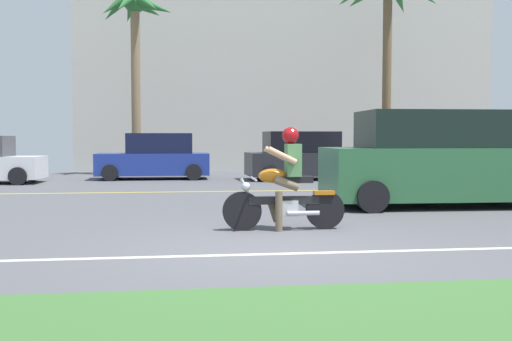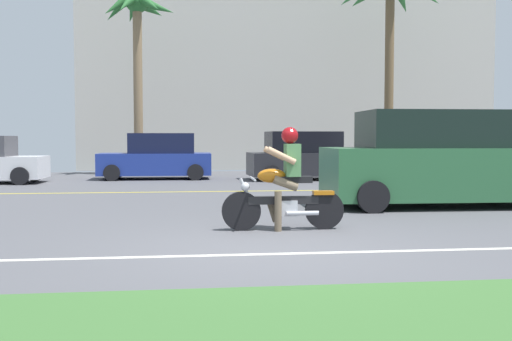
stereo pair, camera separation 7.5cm
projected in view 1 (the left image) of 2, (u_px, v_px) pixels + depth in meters
The scene contains 10 objects.
ground at pixel (250, 219), 10.84m from camera, with size 56.00×30.00×0.04m, color #545459.
lane_line_near at pixel (281, 254), 7.50m from camera, with size 50.40×0.12×0.01m, color silver.
lane_line_far at pixel (227, 191), 16.18m from camera, with size 50.40×0.12×0.01m, color yellow.
motorcyclist at pixel (285, 187), 9.43m from camera, with size 1.97×0.64×1.65m.
suv_nearby at pixel (441, 160), 12.69m from camera, with size 5.10×2.28×2.04m.
parked_car_1 at pixel (155, 158), 20.94m from camera, with size 3.93×1.82×1.62m.
parked_car_2 at pixel (306, 157), 20.68m from camera, with size 4.35×2.11×1.68m.
parked_car_3 at pixel (451, 159), 21.75m from camera, with size 4.53×2.20×1.47m.
palm_tree_1 at pixel (135, 19), 22.66m from camera, with size 2.92×2.91×7.25m.
building_far at pixel (283, 80), 28.90m from camera, with size 19.39×4.00×8.59m, color #BCB7AD.
Camera 1 is at (-1.25, -7.70, 1.48)m, focal length 41.50 mm.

